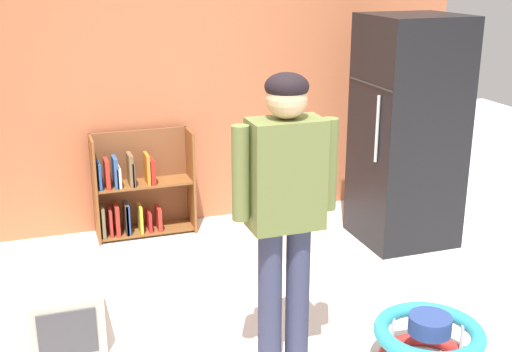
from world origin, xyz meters
name	(u,v)px	position (x,y,z in m)	size (l,w,h in m)	color
back_wall	(165,65)	(0.00, 2.33, 1.35)	(5.20, 0.06, 2.70)	#C96F46
refrigerator	(408,132)	(1.69, 1.35, 0.89)	(0.73, 0.68, 1.78)	black
bookshelf	(137,190)	(-0.31, 2.14, 0.37)	(0.80, 0.28, 0.85)	brown
standing_person	(285,198)	(0.14, -0.01, 0.99)	(0.57, 0.22, 1.64)	#343854
baby_walker	(428,342)	(0.88, -0.30, 0.16)	(0.60, 0.60, 0.32)	red
pet_carrier	(65,311)	(-0.99, 0.66, 0.18)	(0.42, 0.55, 0.36)	beige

